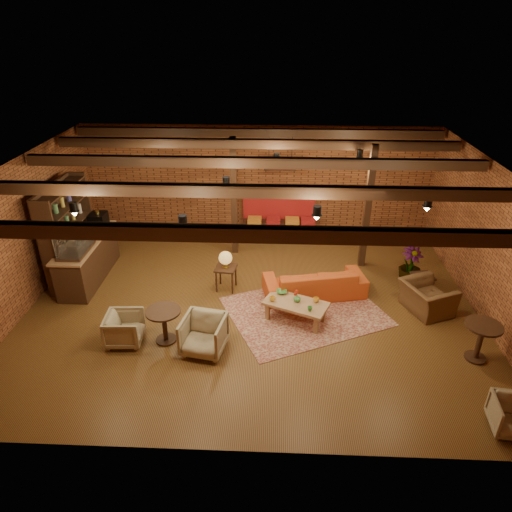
{
  "coord_description": "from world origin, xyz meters",
  "views": [
    {
      "loc": [
        0.48,
        -8.72,
        5.85
      ],
      "look_at": [
        0.09,
        0.2,
        1.14
      ],
      "focal_mm": 32.0,
      "sensor_mm": 36.0,
      "label": 1
    }
  ],
  "objects_px": {
    "coffee_table": "(295,304)",
    "plant_tall": "(417,230)",
    "side_table_lamp": "(226,261)",
    "round_table_right": "(481,336)",
    "sofa": "(314,282)",
    "armchair_a": "(124,327)",
    "armchair_right": "(428,293)",
    "armchair_b": "(204,333)",
    "round_table_left": "(164,320)",
    "side_table_book": "(423,277)"
  },
  "relations": [
    {
      "from": "round_table_left",
      "to": "armchair_b",
      "type": "bearing_deg",
      "value": -17.93
    },
    {
      "from": "coffee_table",
      "to": "side_table_book",
      "type": "distance_m",
      "value": 3.23
    },
    {
      "from": "sofa",
      "to": "armchair_a",
      "type": "relative_size",
      "value": 3.28
    },
    {
      "from": "armchair_b",
      "to": "side_table_book",
      "type": "xyz_separation_m",
      "value": [
        4.81,
        2.28,
        0.06
      ]
    },
    {
      "from": "side_table_lamp",
      "to": "armchair_a",
      "type": "relative_size",
      "value": 1.4
    },
    {
      "from": "coffee_table",
      "to": "armchair_right",
      "type": "bearing_deg",
      "value": 9.39
    },
    {
      "from": "coffee_table",
      "to": "side_table_lamp",
      "type": "xyz_separation_m",
      "value": [
        -1.61,
        1.21,
        0.36
      ]
    },
    {
      "from": "armchair_a",
      "to": "side_table_book",
      "type": "xyz_separation_m",
      "value": [
        6.43,
        2.09,
        0.11
      ]
    },
    {
      "from": "coffee_table",
      "to": "armchair_a",
      "type": "distance_m",
      "value": 3.55
    },
    {
      "from": "round_table_left",
      "to": "side_table_book",
      "type": "bearing_deg",
      "value": 19.62
    },
    {
      "from": "round_table_right",
      "to": "plant_tall",
      "type": "height_order",
      "value": "plant_tall"
    },
    {
      "from": "sofa",
      "to": "armchair_right",
      "type": "bearing_deg",
      "value": 155.07
    },
    {
      "from": "side_table_lamp",
      "to": "armchair_a",
      "type": "distance_m",
      "value": 2.82
    },
    {
      "from": "round_table_right",
      "to": "side_table_lamp",
      "type": "bearing_deg",
      "value": 155.24
    },
    {
      "from": "round_table_left",
      "to": "side_table_book",
      "type": "distance_m",
      "value": 5.98
    },
    {
      "from": "sofa",
      "to": "round_table_right",
      "type": "height_order",
      "value": "round_table_right"
    },
    {
      "from": "side_table_lamp",
      "to": "round_table_right",
      "type": "distance_m",
      "value": 5.56
    },
    {
      "from": "coffee_table",
      "to": "armchair_b",
      "type": "relative_size",
      "value": 1.8
    },
    {
      "from": "coffee_table",
      "to": "round_table_right",
      "type": "distance_m",
      "value": 3.61
    },
    {
      "from": "coffee_table",
      "to": "round_table_right",
      "type": "relative_size",
      "value": 1.87
    },
    {
      "from": "coffee_table",
      "to": "round_table_left",
      "type": "height_order",
      "value": "round_table_left"
    },
    {
      "from": "side_table_lamp",
      "to": "armchair_right",
      "type": "distance_m",
      "value": 4.59
    },
    {
      "from": "coffee_table",
      "to": "plant_tall",
      "type": "xyz_separation_m",
      "value": [
        2.83,
        1.67,
        1.05
      ]
    },
    {
      "from": "round_table_left",
      "to": "round_table_right",
      "type": "xyz_separation_m",
      "value": [
        6.07,
        -0.29,
        0.04
      ]
    },
    {
      "from": "side_table_lamp",
      "to": "side_table_book",
      "type": "bearing_deg",
      "value": -0.38
    },
    {
      "from": "sofa",
      "to": "plant_tall",
      "type": "relative_size",
      "value": 0.81
    },
    {
      "from": "armchair_a",
      "to": "side_table_book",
      "type": "height_order",
      "value": "armchair_a"
    },
    {
      "from": "sofa",
      "to": "coffee_table",
      "type": "bearing_deg",
      "value": 53.6
    },
    {
      "from": "armchair_right",
      "to": "side_table_book",
      "type": "distance_m",
      "value": 0.71
    },
    {
      "from": "coffee_table",
      "to": "armchair_b",
      "type": "height_order",
      "value": "armchair_b"
    },
    {
      "from": "armchair_b",
      "to": "armchair_right",
      "type": "relative_size",
      "value": 0.79
    },
    {
      "from": "armchair_b",
      "to": "round_table_right",
      "type": "distance_m",
      "value": 5.25
    },
    {
      "from": "side_table_book",
      "to": "plant_tall",
      "type": "bearing_deg",
      "value": 109.17
    },
    {
      "from": "side_table_lamp",
      "to": "round_table_left",
      "type": "height_order",
      "value": "side_table_lamp"
    },
    {
      "from": "armchair_b",
      "to": "round_table_right",
      "type": "height_order",
      "value": "armchair_b"
    },
    {
      "from": "side_table_lamp",
      "to": "round_table_right",
      "type": "xyz_separation_m",
      "value": [
        5.05,
        -2.33,
        -0.23
      ]
    },
    {
      "from": "armchair_b",
      "to": "side_table_lamp",
      "type": "bearing_deg",
      "value": 95.8
    },
    {
      "from": "armchair_a",
      "to": "armchair_right",
      "type": "xyz_separation_m",
      "value": [
        6.34,
        1.38,
        0.1
      ]
    },
    {
      "from": "armchair_a",
      "to": "round_table_right",
      "type": "height_order",
      "value": "round_table_right"
    },
    {
      "from": "sofa",
      "to": "side_table_lamp",
      "type": "bearing_deg",
      "value": -16.21
    },
    {
      "from": "coffee_table",
      "to": "side_table_lamp",
      "type": "bearing_deg",
      "value": 143.02
    },
    {
      "from": "side_table_book",
      "to": "round_table_right",
      "type": "height_order",
      "value": "round_table_right"
    },
    {
      "from": "side_table_lamp",
      "to": "side_table_book",
      "type": "xyz_separation_m",
      "value": [
        4.61,
        -0.03,
        -0.29
      ]
    },
    {
      "from": "side_table_lamp",
      "to": "armchair_b",
      "type": "distance_m",
      "value": 2.34
    },
    {
      "from": "armchair_b",
      "to": "plant_tall",
      "type": "bearing_deg",
      "value": 41.45
    },
    {
      "from": "coffee_table",
      "to": "side_table_book",
      "type": "bearing_deg",
      "value": 21.52
    },
    {
      "from": "armchair_b",
      "to": "armchair_right",
      "type": "bearing_deg",
      "value": 29.15
    },
    {
      "from": "coffee_table",
      "to": "plant_tall",
      "type": "bearing_deg",
      "value": 30.51
    },
    {
      "from": "side_table_lamp",
      "to": "side_table_book",
      "type": "relative_size",
      "value": 1.87
    },
    {
      "from": "coffee_table",
      "to": "plant_tall",
      "type": "distance_m",
      "value": 3.45
    }
  ]
}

